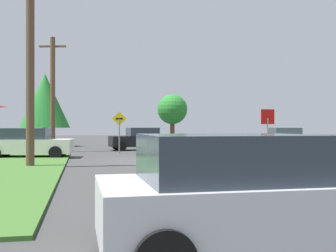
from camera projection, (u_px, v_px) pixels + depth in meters
The scene contains 12 objects.
ground_plane at pixel (153, 161), 20.85m from camera, with size 120.00×120.00×0.00m, color #3B3B3B.
lane_stripe_center at pixel (196, 181), 13.01m from camera, with size 0.20×14.00×0.01m, color yellow.
stop_sign at pixel (268, 125), 19.82m from camera, with size 0.70×0.10×2.53m.
car_on_crossroad at pixel (284, 139), 28.97m from camera, with size 2.82×4.60×1.62m.
car_approaching_junction at pixel (139, 139), 30.26m from camera, with size 4.11×2.36×1.62m.
parked_car_near_building at pixel (28, 143), 22.72m from camera, with size 4.77×2.50×1.62m.
car_behind_on_main_road at pixel (242, 196), 5.52m from camera, with size 3.94×2.22×1.62m.
utility_pole_near at pixel (30, 65), 17.47m from camera, with size 1.77×0.58×8.38m.
utility_pole_mid at pixel (53, 93), 27.99m from camera, with size 1.78×0.52×7.70m.
direction_sign at pixel (119, 127), 26.50m from camera, with size 0.90×0.11×2.66m.
oak_tree_left at pixel (172, 110), 37.49m from camera, with size 2.68×2.68×4.59m.
pine_tree_center at pixel (45, 101), 35.26m from camera, with size 4.17×4.17×6.19m.
Camera 1 is at (-3.44, -20.58, 1.73)m, focal length 44.66 mm.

